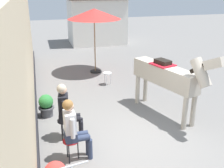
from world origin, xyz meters
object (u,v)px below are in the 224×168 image
at_px(seated_visitor_near, 73,127).
at_px(cafe_parasol, 94,14).
at_px(saddled_horse_center, 168,76).
at_px(flower_planter_far, 46,105).
at_px(spare_stool_white, 107,74).
at_px(seated_visitor_far, 67,109).

height_order(seated_visitor_near, cafe_parasol, cafe_parasol).
xyz_separation_m(saddled_horse_center, flower_planter_far, (-3.24, 0.83, -0.82)).
bearing_deg(cafe_parasol, spare_stool_white, -86.40).
bearing_deg(seated_visitor_near, flower_planter_far, 101.78).
distance_m(seated_visitor_near, seated_visitor_far, 0.91).
bearing_deg(saddled_horse_center, flower_planter_far, 165.62).
distance_m(saddled_horse_center, cafe_parasol, 4.68).
relative_size(seated_visitor_near, seated_visitor_far, 1.00).
bearing_deg(spare_stool_white, saddled_horse_center, -70.99).
xyz_separation_m(seated_visitor_far, spare_stool_white, (1.83, 3.30, -0.38)).
bearing_deg(seated_visitor_near, spare_stool_white, 66.79).
bearing_deg(spare_stool_white, flower_planter_far, -138.86).
height_order(saddled_horse_center, spare_stool_white, saddled_horse_center).
relative_size(flower_planter_far, cafe_parasol, 0.25).
bearing_deg(seated_visitor_far, flower_planter_far, 108.21).
bearing_deg(seated_visitor_near, cafe_parasol, 73.60).
xyz_separation_m(saddled_horse_center, spare_stool_white, (-0.97, 2.81, -0.76)).
distance_m(seated_visitor_near, cafe_parasol, 6.24).
xyz_separation_m(saddled_horse_center, cafe_parasol, (-1.07, 4.40, 1.20)).
distance_m(seated_visitor_far, spare_stool_white, 3.80).
xyz_separation_m(seated_visitor_far, saddled_horse_center, (2.80, 0.49, 0.38)).
bearing_deg(saddled_horse_center, cafe_parasol, 103.66).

